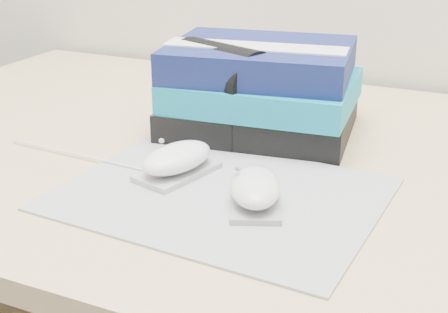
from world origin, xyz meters
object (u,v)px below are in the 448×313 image
at_px(mouse_rear, 177,160).
at_px(mouse_front, 255,189).
at_px(book_stack, 261,89).
at_px(pouch, 221,91).
at_px(desk, 344,288).

xyz_separation_m(mouse_rear, mouse_front, (0.12, -0.04, -0.00)).
distance_m(mouse_rear, book_stack, 0.21).
bearing_deg(pouch, mouse_rear, -84.50).
height_order(mouse_front, pouch, pouch).
bearing_deg(desk, book_stack, 174.21).
height_order(mouse_rear, book_stack, book_stack).
bearing_deg(mouse_front, pouch, 123.82).
distance_m(mouse_front, book_stack, 0.26).
relative_size(mouse_rear, mouse_front, 1.02).
distance_m(desk, book_stack, 0.34).
relative_size(book_stack, pouch, 1.76).
xyz_separation_m(mouse_front, book_stack, (-0.09, 0.24, 0.04)).
height_order(desk, mouse_rear, mouse_rear).
distance_m(desk, mouse_rear, 0.37).
height_order(mouse_rear, pouch, pouch).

